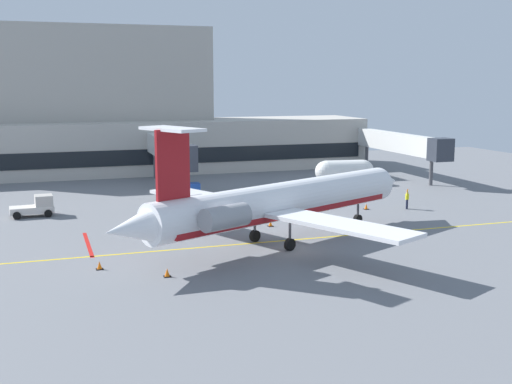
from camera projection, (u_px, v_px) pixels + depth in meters
ground at (290, 250)px, 47.69m from camera, size 120.00×120.00×0.11m
terminal_building at (105, 118)px, 87.14m from camera, size 67.86×11.84×19.50m
jet_bridge_west at (169, 151)px, 73.33m from camera, size 2.40×19.89×5.83m
jet_bridge_east at (402, 144)px, 82.66m from camera, size 2.40×20.15×5.73m
regional_jet at (278, 202)px, 48.62m from camera, size 28.28×24.06×9.31m
baggage_tug at (199, 194)px, 65.61m from camera, size 3.19×2.02×2.10m
pushback_tractor at (36, 207)px, 59.38m from camera, size 3.94×2.33×1.91m
fuel_tank at (344, 171)px, 77.40m from camera, size 7.21×3.11×2.95m
marshaller at (407, 199)px, 62.68m from camera, size 0.61×0.69×1.93m
safety_cone_alpha at (167, 273)px, 40.98m from camera, size 0.47×0.47×0.55m
safety_cone_bravo at (270, 224)px, 55.25m from camera, size 0.47×0.47×0.55m
safety_cone_charlie at (366, 207)px, 62.61m from camera, size 0.47×0.47×0.55m
safety_cone_delta at (100, 266)px, 42.59m from camera, size 0.47×0.47×0.55m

